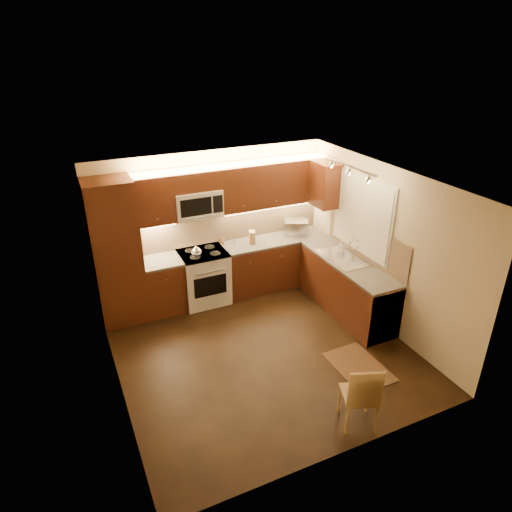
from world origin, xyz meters
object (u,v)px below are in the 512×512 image
knife_block (252,237)px  stove (204,277)px  soap_bottle (341,246)px  dining_chair (359,393)px  kettle (196,250)px  sink (344,254)px  microwave (197,203)px  toaster_oven (296,227)px

knife_block → stove: bearing=-160.3°
soap_bottle → dining_chair: 2.89m
kettle → sink: bearing=-11.0°
sink → microwave: bearing=147.8°
knife_block → soap_bottle: 1.52m
microwave → sink: (2.00, -1.26, -0.74)m
soap_bottle → sink: bearing=-134.4°
stove → kettle: size_ratio=4.91×
microwave → toaster_oven: bearing=-1.3°
stove → sink: size_ratio=1.07×
knife_block → soap_bottle: size_ratio=1.08×
microwave → sink: size_ratio=0.88×
toaster_oven → soap_bottle: 1.04m
knife_block → soap_bottle: bearing=-21.1°
stove → dining_chair: size_ratio=1.04×
kettle → soap_bottle: kettle is taller
microwave → stove: bearing=-90.0°
toaster_oven → kettle: bearing=-150.8°
stove → dining_chair: stove is taller
microwave → kettle: (-0.13, -0.22, -0.71)m
kettle → toaster_oven: (1.93, 0.17, 0.01)m
microwave → dining_chair: 3.80m
knife_block → sink: bearing=-29.5°
kettle → stove: bearing=47.9°
toaster_oven → sink: bearing=-56.7°
microwave → kettle: microwave is taller
microwave → sink: 2.48m
sink → dining_chair: sink is taller
toaster_oven → knife_block: (-0.89, -0.06, -0.02)m
kettle → dining_chair: bearing=-60.5°
stove → sink: 2.35m
stove → soap_bottle: (2.10, -0.90, 0.54)m
knife_block → soap_bottle: knife_block is taller
knife_block → kettle: bearing=-156.2°
kettle → knife_block: size_ratio=0.87×
microwave → soap_bottle: microwave is taller
stove → toaster_oven: (1.80, 0.09, 0.56)m
toaster_oven → soap_bottle: bearing=-49.3°
stove → kettle: 0.57m
microwave → dining_chair: microwave is taller
kettle → soap_bottle: (2.23, -0.82, -0.01)m
microwave → toaster_oven: size_ratio=1.83×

